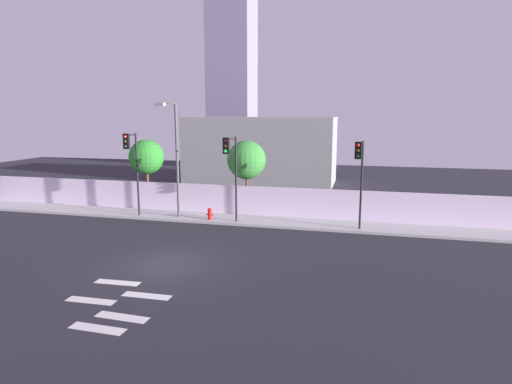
{
  "coord_description": "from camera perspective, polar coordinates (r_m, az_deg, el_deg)",
  "views": [
    {
      "loc": [
        8.09,
        -16.41,
        6.36
      ],
      "look_at": [
        2.34,
        6.5,
        2.15
      ],
      "focal_mm": 30.37,
      "sensor_mm": 36.0,
      "label": 1
    }
  ],
  "objects": [
    {
      "name": "crosswalk_marking",
      "position": [
        16.03,
        -18.03,
        -13.79
      ],
      "size": [
        3.55,
        3.9,
        0.01
      ],
      "color": "silver",
      "rests_on": "ground"
    },
    {
      "name": "sidewalk",
      "position": [
        26.66,
        -4.01,
        -3.55
      ],
      "size": [
        36.0,
        2.4,
        0.15
      ],
      "primitive_type": "cube",
      "color": "#B2B2B2",
      "rests_on": "ground"
    },
    {
      "name": "tower_on_skyline",
      "position": [
        55.07,
        -3.21,
        19.61
      ],
      "size": [
        5.16,
        5.0,
        30.93
      ],
      "primitive_type": "cube",
      "color": "gray",
      "rests_on": "ground"
    },
    {
      "name": "fire_hydrant",
      "position": [
        26.18,
        -6.1,
        -2.8
      ],
      "size": [
        0.44,
        0.26,
        0.73
      ],
      "color": "red",
      "rests_on": "sidewalk"
    },
    {
      "name": "traffic_light_left",
      "position": [
        27.18,
        -16.06,
        4.46
      ],
      "size": [
        0.34,
        1.33,
        5.14
      ],
      "color": "black",
      "rests_on": "sidewalk"
    },
    {
      "name": "traffic_light_right",
      "position": [
        23.64,
        13.52,
        3.29
      ],
      "size": [
        0.47,
        1.14,
        4.85
      ],
      "color": "black",
      "rests_on": "sidewalk"
    },
    {
      "name": "perimeter_wall",
      "position": [
        27.65,
        -3.21,
        -0.98
      ],
      "size": [
        36.0,
        0.18,
        1.8
      ],
      "primitive_type": "cube",
      "color": "silver",
      "rests_on": "sidewalk"
    },
    {
      "name": "traffic_light_center",
      "position": [
        24.54,
        -3.33,
        4.07
      ],
      "size": [
        0.41,
        1.55,
        5.0
      ],
      "color": "black",
      "rests_on": "sidewalk"
    },
    {
      "name": "street_lamp_curbside",
      "position": [
        26.42,
        -10.65,
        5.32
      ],
      "size": [
        0.62,
        1.87,
        6.94
      ],
      "color": "#4C4C51",
      "rests_on": "sidewalk"
    },
    {
      "name": "ground_plane",
      "position": [
        19.37,
        -11.63,
        -9.28
      ],
      "size": [
        80.0,
        80.0,
        0.0
      ],
      "primitive_type": "plane",
      "color": "#24242A"
    },
    {
      "name": "roadside_tree_leftmost",
      "position": [
        30.53,
        -14.24,
        4.47
      ],
      "size": [
        2.36,
        2.36,
        4.73
      ],
      "color": "brown",
      "rests_on": "ground"
    },
    {
      "name": "roadside_tree_midleft",
      "position": [
        27.89,
        -1.26,
        4.24
      ],
      "size": [
        2.5,
        2.5,
        4.77
      ],
      "color": "brown",
      "rests_on": "ground"
    },
    {
      "name": "low_building_distant",
      "position": [
        41.16,
        0.61,
        5.55
      ],
      "size": [
        13.84,
        6.0,
        6.17
      ],
      "primitive_type": "cube",
      "color": "#979797",
      "rests_on": "ground"
    }
  ]
}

